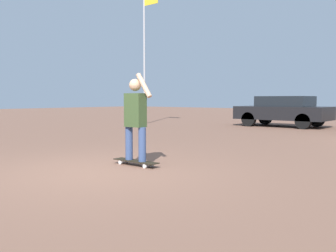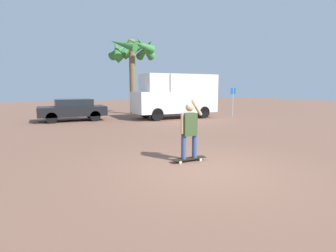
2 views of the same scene
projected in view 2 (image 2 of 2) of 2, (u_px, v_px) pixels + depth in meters
ground_plane at (203, 170)px, 6.54m from camera, size 80.00×80.00×0.00m
skateboard at (189, 159)px, 7.29m from camera, size 1.01×0.22×0.09m
person_skateboarder at (189, 127)px, 7.16m from camera, size 0.67×0.22×1.63m
camper_van at (176, 94)px, 17.99m from camera, size 5.62×2.29×2.97m
parked_car_black at (73, 109)px, 16.46m from camera, size 4.01×1.92×1.37m
palm_tree_near_van at (132, 52)px, 20.54m from camera, size 3.82×3.86×6.02m
street_sign at (233, 98)px, 19.08m from camera, size 0.44×0.06×2.06m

